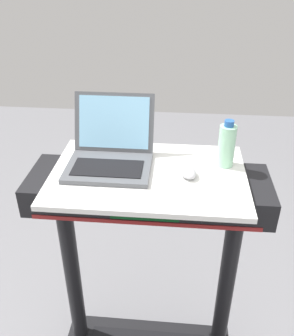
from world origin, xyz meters
name	(u,v)px	position (x,y,z in m)	size (l,w,h in m)	color
desk_board	(148,175)	(0.00, 0.70, 1.10)	(0.71, 0.48, 0.02)	white
laptop	(110,152)	(-0.15, 0.76, 1.16)	(0.31, 0.31, 0.23)	#515459
computer_mouse	(187,171)	(0.14, 0.70, 1.13)	(0.06, 0.10, 0.03)	#B2B2B7
water_bottle	(227,145)	(0.28, 0.78, 1.20)	(0.06, 0.06, 0.18)	#9EDBB2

